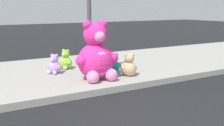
{
  "coord_description": "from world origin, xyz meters",
  "views": [
    {
      "loc": [
        -2.54,
        -2.45,
        1.88
      ],
      "look_at": [
        1.18,
        3.6,
        0.55
      ],
      "focal_mm": 48.61,
      "sensor_mm": 36.0,
      "label": 1
    }
  ],
  "objects_px": {
    "plush_tan": "(129,67)",
    "plush_teal": "(114,65)",
    "plush_pink_large": "(96,56)",
    "plush_lime": "(66,61)",
    "plush_lavender": "(54,66)",
    "plush_white": "(92,61)",
    "plush_red": "(110,62)",
    "sign_pole": "(89,8)"
  },
  "relations": [
    {
      "from": "plush_white",
      "to": "plush_tan",
      "type": "relative_size",
      "value": 0.99
    },
    {
      "from": "plush_lime",
      "to": "plush_tan",
      "type": "relative_size",
      "value": 0.95
    },
    {
      "from": "plush_lime",
      "to": "plush_white",
      "type": "bearing_deg",
      "value": -37.42
    },
    {
      "from": "sign_pole",
      "to": "plush_pink_large",
      "type": "relative_size",
      "value": 2.26
    },
    {
      "from": "plush_red",
      "to": "plush_lime",
      "type": "height_order",
      "value": "plush_lime"
    },
    {
      "from": "plush_pink_large",
      "to": "plush_teal",
      "type": "xyz_separation_m",
      "value": [
        0.76,
        0.43,
        -0.35
      ]
    },
    {
      "from": "plush_lime",
      "to": "plush_lavender",
      "type": "xyz_separation_m",
      "value": [
        -0.48,
        -0.4,
        -0.01
      ]
    },
    {
      "from": "plush_teal",
      "to": "plush_lavender",
      "type": "height_order",
      "value": "plush_teal"
    },
    {
      "from": "plush_lime",
      "to": "plush_lavender",
      "type": "distance_m",
      "value": 0.63
    },
    {
      "from": "sign_pole",
      "to": "plush_pink_large",
      "type": "xyz_separation_m",
      "value": [
        -0.13,
        -0.59,
        -1.13
      ]
    },
    {
      "from": "plush_lavender",
      "to": "plush_tan",
      "type": "relative_size",
      "value": 0.89
    },
    {
      "from": "plush_tan",
      "to": "plush_teal",
      "type": "bearing_deg",
      "value": 102.3
    },
    {
      "from": "plush_teal",
      "to": "plush_lime",
      "type": "relative_size",
      "value": 0.95
    },
    {
      "from": "plush_lime",
      "to": "plush_white",
      "type": "relative_size",
      "value": 0.96
    },
    {
      "from": "plush_pink_large",
      "to": "plush_lime",
      "type": "height_order",
      "value": "plush_pink_large"
    },
    {
      "from": "plush_lime",
      "to": "plush_tan",
      "type": "xyz_separation_m",
      "value": [
        1.03,
        -1.64,
        0.01
      ]
    },
    {
      "from": "plush_pink_large",
      "to": "plush_red",
      "type": "relative_size",
      "value": 2.99
    },
    {
      "from": "plush_red",
      "to": "plush_tan",
      "type": "distance_m",
      "value": 1.06
    },
    {
      "from": "sign_pole",
      "to": "plush_red",
      "type": "distance_m",
      "value": 1.76
    },
    {
      "from": "sign_pole",
      "to": "plush_lavender",
      "type": "distance_m",
      "value": 1.76
    },
    {
      "from": "plush_pink_large",
      "to": "plush_teal",
      "type": "height_order",
      "value": "plush_pink_large"
    },
    {
      "from": "plush_pink_large",
      "to": "plush_white",
      "type": "relative_size",
      "value": 2.43
    },
    {
      "from": "plush_pink_large",
      "to": "plush_red",
      "type": "distance_m",
      "value": 1.4
    },
    {
      "from": "sign_pole",
      "to": "plush_white",
      "type": "bearing_deg",
      "value": 56.91
    },
    {
      "from": "plush_red",
      "to": "plush_lavender",
      "type": "bearing_deg",
      "value": 173.26
    },
    {
      "from": "plush_lavender",
      "to": "plush_tan",
      "type": "distance_m",
      "value": 1.95
    },
    {
      "from": "plush_pink_large",
      "to": "plush_lime",
      "type": "xyz_separation_m",
      "value": [
        -0.15,
        1.53,
        -0.34
      ]
    },
    {
      "from": "plush_pink_large",
      "to": "plush_tan",
      "type": "distance_m",
      "value": 0.95
    },
    {
      "from": "plush_pink_large",
      "to": "plush_tan",
      "type": "xyz_separation_m",
      "value": [
        0.88,
        -0.11,
        -0.33
      ]
    },
    {
      "from": "plush_teal",
      "to": "plush_tan",
      "type": "xyz_separation_m",
      "value": [
        0.12,
        -0.54,
        0.02
      ]
    },
    {
      "from": "sign_pole",
      "to": "plush_lavender",
      "type": "bearing_deg",
      "value": 144.91
    },
    {
      "from": "plush_red",
      "to": "plush_teal",
      "type": "relative_size",
      "value": 0.9
    },
    {
      "from": "plush_pink_large",
      "to": "plush_lime",
      "type": "relative_size",
      "value": 2.54
    },
    {
      "from": "plush_teal",
      "to": "plush_lime",
      "type": "distance_m",
      "value": 1.42
    },
    {
      "from": "plush_red",
      "to": "plush_teal",
      "type": "xyz_separation_m",
      "value": [
        -0.21,
        -0.51,
        0.02
      ]
    },
    {
      "from": "plush_pink_large",
      "to": "plush_red",
      "type": "xyz_separation_m",
      "value": [
        0.97,
        0.94,
        -0.38
      ]
    },
    {
      "from": "plush_lime",
      "to": "plush_white",
      "type": "xyz_separation_m",
      "value": [
        0.59,
        -0.45,
        0.01
      ]
    },
    {
      "from": "sign_pole",
      "to": "plush_tan",
      "type": "xyz_separation_m",
      "value": [
        0.75,
        -0.7,
        -1.46
      ]
    },
    {
      "from": "sign_pole",
      "to": "plush_white",
      "type": "distance_m",
      "value": 1.57
    },
    {
      "from": "plush_lavender",
      "to": "plush_pink_large",
      "type": "bearing_deg",
      "value": -60.87
    },
    {
      "from": "plush_lime",
      "to": "plush_tan",
      "type": "distance_m",
      "value": 1.93
    },
    {
      "from": "plush_lime",
      "to": "plush_tan",
      "type": "bearing_deg",
      "value": -57.97
    }
  ]
}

